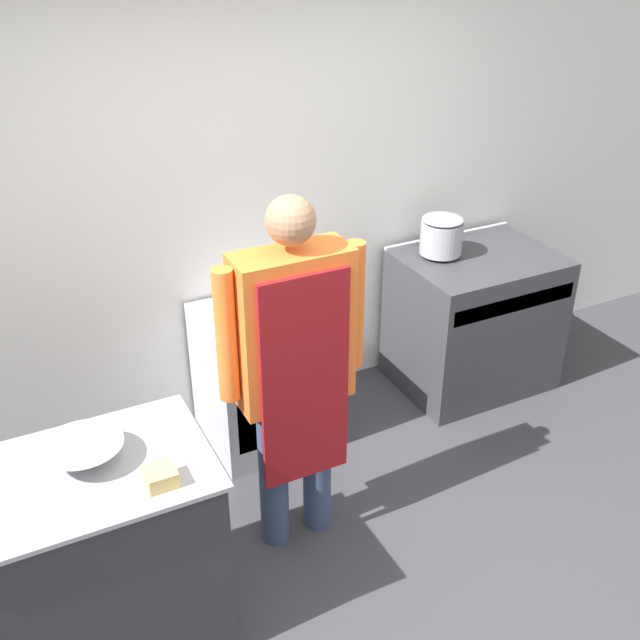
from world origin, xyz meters
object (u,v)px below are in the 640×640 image
mixing_bowl (83,453)px  fridge_unit (266,376)px  person_cook (294,359)px  stock_pot (442,234)px  plastic_tub (161,477)px  stove (474,320)px

mixing_bowl → fridge_unit: bearing=40.7°
fridge_unit → person_cook: person_cook is taller
fridge_unit → stock_pot: (1.20, 0.06, 0.63)m
fridge_unit → mixing_bowl: 1.61m
person_cook → plastic_tub: size_ratio=15.90×
stock_pot → mixing_bowl: bearing=-155.9°
person_cook → mixing_bowl: bearing=-169.8°
stove → person_cook: person_cook is taller
stove → fridge_unit: size_ratio=1.19×
stove → mixing_bowl: 2.77m
stove → stock_pot: (-0.21, 0.13, 0.58)m
stove → plastic_tub: bearing=-153.4°
fridge_unit → stock_pot: bearing=3.0°
plastic_tub → person_cook: bearing=29.9°
person_cook → stock_pot: size_ratio=6.87×
stock_pot → fridge_unit: bearing=-177.0°
person_cook → mixing_bowl: size_ratio=5.68×
person_cook → stock_pot: person_cook is taller
person_cook → plastic_tub: bearing=-150.1°
stove → plastic_tub: size_ratio=8.51×
stove → person_cook: (-1.61, -0.75, 0.58)m
person_cook → mixing_bowl: person_cook is taller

